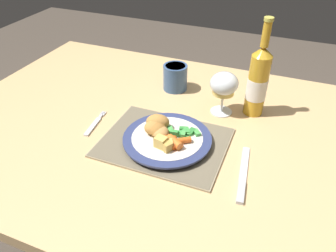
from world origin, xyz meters
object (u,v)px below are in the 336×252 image
at_px(wine_glass, 224,86).
at_px(bottle, 258,81).
at_px(dining_table, 176,150).
at_px(table_knife, 243,178).
at_px(dinner_plate, 168,140).
at_px(drinking_cup, 175,77).
at_px(fork, 94,125).

height_order(wine_glass, bottle, bottle).
bearing_deg(dining_table, wine_glass, 55.68).
distance_m(dining_table, table_knife, 0.27).
bearing_deg(dining_table, table_knife, -30.26).
distance_m(dining_table, dinner_plate, 0.12).
bearing_deg(drinking_cup, table_knife, -48.81).
distance_m(dining_table, fork, 0.27).
distance_m(wine_glass, drinking_cup, 0.22).
bearing_deg(fork, drinking_cup, 64.51).
distance_m(dinner_plate, table_knife, 0.23).
relative_size(dinner_plate, fork, 1.87).
relative_size(fork, wine_glass, 0.95).
xyz_separation_m(dining_table, table_knife, (0.22, -0.13, 0.08)).
xyz_separation_m(fork, wine_glass, (0.34, 0.22, 0.09)).
relative_size(dining_table, drinking_cup, 15.99).
bearing_deg(dining_table, dinner_plate, -88.97).
bearing_deg(dinner_plate, drinking_cup, 107.24).
bearing_deg(drinking_cup, dinner_plate, -72.76).
relative_size(fork, table_knife, 0.64).
xyz_separation_m(wine_glass, drinking_cup, (-0.19, 0.09, -0.05)).
height_order(dinner_plate, fork, dinner_plate).
relative_size(bottle, drinking_cup, 3.36).
relative_size(dining_table, table_knife, 6.95).
bearing_deg(fork, bottle, 30.47).
distance_m(dining_table, wine_glass, 0.25).
xyz_separation_m(dining_table, wine_glass, (0.10, 0.14, 0.18)).
xyz_separation_m(dinner_plate, fork, (-0.24, 0.00, -0.01)).
distance_m(table_knife, drinking_cup, 0.49).
xyz_separation_m(fork, table_knife, (0.47, -0.06, 0.00)).
bearing_deg(fork, wine_glass, 32.78).
distance_m(dining_table, drinking_cup, 0.28).
xyz_separation_m(dining_table, fork, (-0.24, -0.07, 0.08)).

